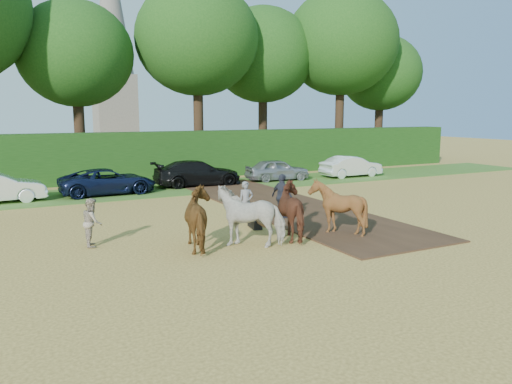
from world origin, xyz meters
name	(u,v)px	position (x,y,z in m)	size (l,w,h in m)	color
ground	(350,245)	(0.00, 0.00, 0.00)	(120.00, 120.00, 0.00)	gold
earth_strip	(281,205)	(1.50, 7.00, 0.03)	(4.50, 17.00, 0.05)	#472D1C
grass_verge	(197,187)	(0.00, 14.00, 0.01)	(50.00, 5.00, 0.03)	#38601E
hedgerow	(172,155)	(0.00, 18.50, 1.50)	(46.00, 1.60, 3.00)	#14380F
spectator_near	(92,222)	(-7.33, 3.70, 0.77)	(0.75, 0.58, 1.54)	beige
spectator_far	(282,197)	(0.08, 4.49, 0.90)	(1.06, 0.44, 1.81)	#272934
plough_team	(273,212)	(-1.88, 1.69, 0.94)	(6.46, 4.49, 1.90)	brown
parked_cars	(156,177)	(-2.30, 14.10, 0.70)	(30.06, 3.07, 1.48)	silver
treeline	(129,39)	(-1.69, 21.69, 8.97)	(48.70, 10.60, 14.21)	#382616
church	(112,37)	(4.00, 55.00, 13.73)	(5.20, 5.20, 27.00)	slate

